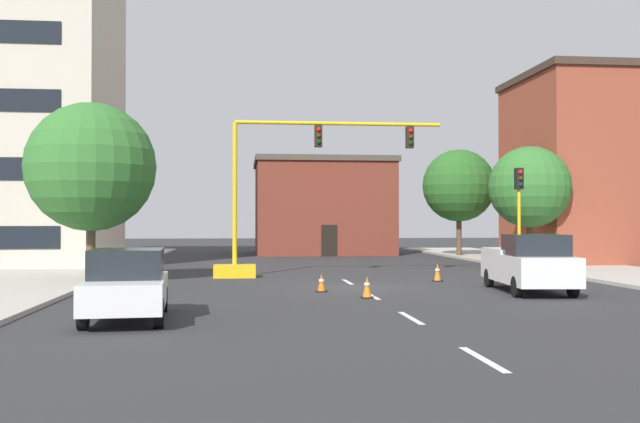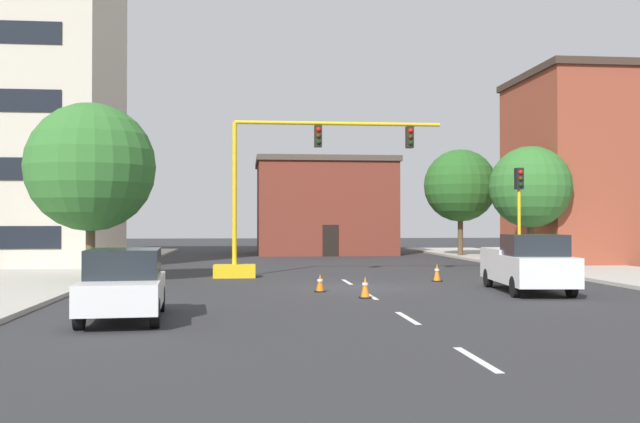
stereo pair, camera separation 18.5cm
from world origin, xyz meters
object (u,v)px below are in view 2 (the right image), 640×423
Objects in this scene: traffic_signal_gantry at (265,224)px; traffic_light_pole_right at (519,197)px; tree_right_mid at (530,187)px; pickup_truck_white at (527,264)px; sedan_white_near_left at (124,284)px; traffic_cone_roadside_c at (320,283)px; tree_left_near at (91,167)px; tree_right_far at (460,186)px; traffic_cone_roadside_b at (437,272)px; traffic_cone_roadside_a at (365,287)px.

traffic_light_pole_right is (11.21, -0.64, 1.23)m from traffic_signal_gantry.
tree_right_mid is 14.03m from pickup_truck_white.
sedan_white_near_left is 7.45× the size of traffic_cone_roadside_c.
pickup_truck_white is at bearing -18.39° from tree_left_near.
pickup_truck_white is at bearing -112.42° from tree_right_mid.
tree_right_far is at bearing 78.50° from pickup_truck_white.
sedan_white_near_left is at bearing -105.90° from traffic_signal_gantry.
tree_right_far reaches higher than tree_right_mid.
tree_left_near reaches higher than traffic_signal_gantry.
traffic_cone_roadside_c is at bearing -142.82° from traffic_cone_roadside_b.
pickup_truck_white is at bearing 24.71° from sedan_white_near_left.
traffic_cone_roadside_a is 1.12× the size of traffic_cone_roadside_c.
traffic_signal_gantry is at bearing 156.63° from traffic_cone_roadside_b.
traffic_light_pole_right is at bearing 33.26° from traffic_cone_roadside_c.
traffic_signal_gantry is 16.13× the size of traffic_cone_roadside_c.
sedan_white_near_left is (-17.81, -18.42, -3.34)m from tree_right_mid.
tree_right_mid is (13.98, 4.96, 1.93)m from traffic_signal_gantry.
tree_right_mid is (2.77, 5.60, 0.70)m from traffic_light_pole_right.
tree_right_mid is at bearing -88.69° from tree_right_far.
traffic_cone_roadside_b is at bearing 44.48° from sedan_white_near_left.
traffic_light_pole_right is 12.23m from traffic_cone_roadside_a.
pickup_truck_white reaches higher than traffic_cone_roadside_a.
traffic_cone_roadside_c is (5.53, 6.59, -0.58)m from sedan_white_near_left.
sedan_white_near_left reaches higher than traffic_cone_roadside_c.
tree_right_far reaches higher than traffic_light_pole_right.
traffic_cone_roadside_b is 6.47m from traffic_cone_roadside_c.
traffic_cone_roadside_b is at bearing -131.95° from tree_right_mid.
traffic_signal_gantry reaches higher than pickup_truck_white.
tree_right_far reaches higher than traffic_cone_roadside_b.
pickup_truck_white is 8.97× the size of traffic_cone_roadside_c.
tree_left_near is 14.41m from traffic_cone_roadside_b.
traffic_signal_gantry reaches higher than traffic_cone_roadside_b.
pickup_truck_white is at bearing 13.35° from traffic_cone_roadside_a.
tree_right_mid is at bearing 63.67° from traffic_light_pole_right.
tree_right_mid is 0.90× the size of tree_left_near.
traffic_light_pole_right is at bearing 28.12° from traffic_cone_roadside_b.
traffic_signal_gantry is 1.41× the size of tree_left_near.
tree_left_near reaches higher than pickup_truck_white.
traffic_signal_gantry is 7.36m from traffic_cone_roadside_c.
tree_right_far is at bearing 91.31° from tree_right_mid.
pickup_truck_white is 7.15m from traffic_cone_roadside_c.
traffic_light_pole_right is 0.65× the size of tree_right_far.
tree_left_near reaches higher than traffic_cone_roadside_b.
traffic_cone_roadside_b is (10.69, 10.50, -0.53)m from sedan_white_near_left.
sedan_white_near_left is at bearing -135.52° from traffic_cone_roadside_b.
tree_right_mid is 18.27m from traffic_cone_roadside_a.
traffic_signal_gantry is 7.72m from traffic_cone_roadside_b.
traffic_light_pole_right is 0.86× the size of pickup_truck_white.
tree_right_mid is 11.33m from traffic_cone_roadside_b.
traffic_cone_roadside_b is at bearing -151.88° from traffic_light_pole_right.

